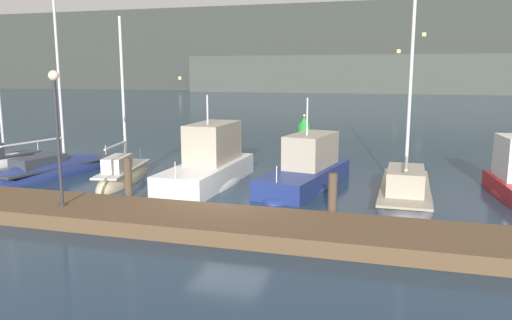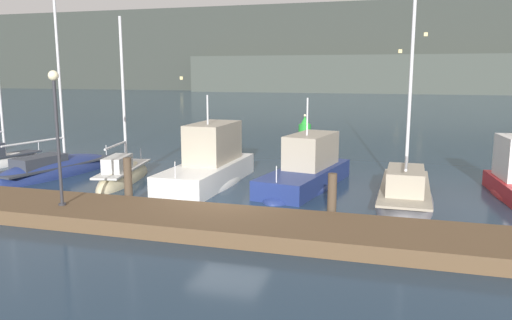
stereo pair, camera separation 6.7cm
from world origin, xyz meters
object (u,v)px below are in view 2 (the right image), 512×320
(sailboat_berth_3, at_px, (55,173))
(motorboat_berth_5, at_px, (209,173))
(dock_lamppost, at_px, (56,117))
(sailboat_berth_4, at_px, (123,178))
(sailboat_berth_7, at_px, (404,198))
(channel_buoy, at_px, (305,134))
(motorboat_berth_6, at_px, (306,176))

(sailboat_berth_3, distance_m, motorboat_berth_5, 7.46)
(dock_lamppost, bearing_deg, sailboat_berth_4, 101.73)
(motorboat_berth_5, distance_m, sailboat_berth_7, 8.01)
(sailboat_berth_3, height_order, sailboat_berth_4, sailboat_berth_3)
(sailboat_berth_7, relative_size, channel_buoy, 5.22)
(sailboat_berth_7, bearing_deg, sailboat_berth_3, 178.02)
(motorboat_berth_6, xyz_separation_m, sailboat_berth_7, (3.91, -1.56, -0.25))
(sailboat_berth_3, bearing_deg, sailboat_berth_7, -1.98)
(motorboat_berth_5, bearing_deg, channel_buoy, 80.82)
(sailboat_berth_4, distance_m, dock_lamppost, 6.50)
(motorboat_berth_6, xyz_separation_m, channel_buoy, (-2.17, 10.90, 0.37))
(sailboat_berth_3, xyz_separation_m, channel_buoy, (9.32, 11.93, 0.70))
(motorboat_berth_5, distance_m, motorboat_berth_6, 4.11)
(motorboat_berth_5, bearing_deg, motorboat_berth_6, 9.95)
(sailboat_berth_4, height_order, motorboat_berth_5, sailboat_berth_4)
(channel_buoy, bearing_deg, sailboat_berth_4, -114.94)
(sailboat_berth_4, relative_size, channel_buoy, 3.74)
(sailboat_berth_3, bearing_deg, motorboat_berth_5, 2.43)
(motorboat_berth_6, height_order, dock_lamppost, dock_lamppost)
(sailboat_berth_4, bearing_deg, sailboat_berth_7, -1.55)
(sailboat_berth_7, xyz_separation_m, channel_buoy, (-6.08, 12.46, 0.62))
(motorboat_berth_5, relative_size, channel_buoy, 3.42)
(sailboat_berth_4, bearing_deg, dock_lamppost, -78.27)
(sailboat_berth_4, xyz_separation_m, channel_buoy, (5.65, 12.14, 0.66))
(sailboat_berth_7, height_order, dock_lamppost, sailboat_berth_7)
(motorboat_berth_6, distance_m, sailboat_berth_7, 4.22)
(sailboat_berth_4, height_order, sailboat_berth_7, sailboat_berth_7)
(motorboat_berth_6, bearing_deg, sailboat_berth_7, -21.71)
(sailboat_berth_3, relative_size, sailboat_berth_4, 1.18)
(sailboat_berth_3, xyz_separation_m, dock_lamppost, (4.83, -5.77, 3.21))
(sailboat_berth_4, distance_m, sailboat_berth_7, 11.74)
(motorboat_berth_5, height_order, sailboat_berth_7, sailboat_berth_7)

